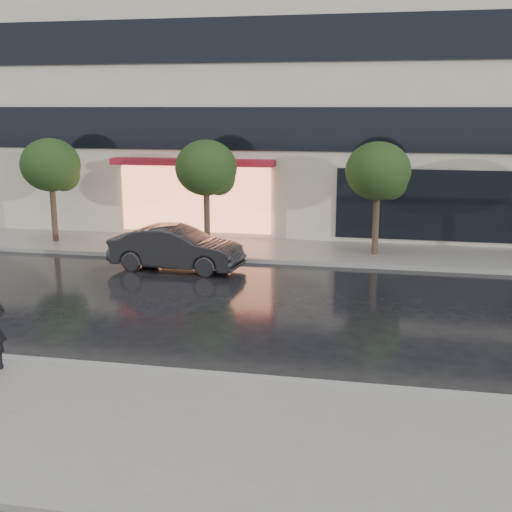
# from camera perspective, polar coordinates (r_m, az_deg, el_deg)

# --- Properties ---
(ground) EXTENTS (120.00, 120.00, 0.00)m
(ground) POSITION_cam_1_polar(r_m,az_deg,el_deg) (13.47, -3.30, -9.21)
(ground) COLOR black
(ground) RESTS_ON ground
(sidewalk_near) EXTENTS (60.00, 4.50, 0.12)m
(sidewalk_near) POSITION_cam_1_polar(r_m,az_deg,el_deg) (10.64, -7.82, -15.40)
(sidewalk_near) COLOR slate
(sidewalk_near) RESTS_ON ground
(sidewalk_far) EXTENTS (60.00, 3.50, 0.12)m
(sidewalk_far) POSITION_cam_1_polar(r_m,az_deg,el_deg) (23.09, 3.03, 0.48)
(sidewalk_far) COLOR slate
(sidewalk_far) RESTS_ON ground
(curb_near) EXTENTS (60.00, 0.25, 0.14)m
(curb_near) POSITION_cam_1_polar(r_m,az_deg,el_deg) (12.56, -4.46, -10.61)
(curb_near) COLOR gray
(curb_near) RESTS_ON ground
(curb_far) EXTENTS (60.00, 0.25, 0.14)m
(curb_far) POSITION_cam_1_polar(r_m,az_deg,el_deg) (21.40, 2.36, -0.51)
(curb_far) COLOR gray
(curb_far) RESTS_ON ground
(office_building) EXTENTS (30.00, 12.76, 18.00)m
(office_building) POSITION_cam_1_polar(r_m,az_deg,el_deg) (30.44, 5.46, 20.43)
(office_building) COLOR beige
(office_building) RESTS_ON ground
(tree_far_west) EXTENTS (2.20, 2.20, 3.99)m
(tree_far_west) POSITION_cam_1_polar(r_m,az_deg,el_deg) (25.28, -17.64, 7.56)
(tree_far_west) COLOR #33261C
(tree_far_west) RESTS_ON ground
(tree_mid_west) EXTENTS (2.20, 2.20, 3.99)m
(tree_mid_west) POSITION_cam_1_polar(r_m,az_deg,el_deg) (23.02, -4.29, 7.64)
(tree_mid_west) COLOR #33261C
(tree_mid_west) RESTS_ON ground
(tree_mid_east) EXTENTS (2.20, 2.20, 3.99)m
(tree_mid_east) POSITION_cam_1_polar(r_m,az_deg,el_deg) (22.19, 10.94, 7.23)
(tree_mid_east) COLOR #33261C
(tree_mid_east) RESTS_ON ground
(parked_car) EXTENTS (4.36, 1.84, 1.40)m
(parked_car) POSITION_cam_1_polar(r_m,az_deg,el_deg) (20.66, -7.08, 0.70)
(parked_car) COLOR black
(parked_car) RESTS_ON ground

